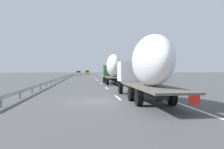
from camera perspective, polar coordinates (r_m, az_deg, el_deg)
ground_plane at (r=56.41m, az=-5.97°, el=-1.12°), size 260.00×260.00×0.00m
lane_stripe_0 at (r=18.69m, az=1.46°, el=-5.84°), size 3.20×0.20×0.01m
lane_stripe_1 at (r=28.05m, az=-1.35°, el=-3.48°), size 3.20×0.20×0.01m
lane_stripe_2 at (r=37.66m, az=-2.77°, el=-2.28°), size 3.20×0.20×0.01m
lane_stripe_3 at (r=48.02m, az=-3.66°, el=-1.52°), size 3.20×0.20×0.01m
lane_stripe_4 at (r=53.63m, az=-4.00°, el=-1.24°), size 3.20×0.20×0.01m
lane_stripe_5 at (r=60.63m, az=-4.33°, el=-0.95°), size 3.20×0.20×0.01m
lane_stripe_6 at (r=76.97m, az=-4.88°, el=-0.49°), size 3.20×0.20×0.01m
edge_line_right at (r=61.73m, az=-0.94°, el=-0.91°), size 110.00×0.20×0.01m
truck_lead at (r=36.35m, az=0.21°, el=1.70°), size 12.10×2.55×4.73m
truck_trailing at (r=16.77m, az=8.66°, el=2.23°), size 13.77×2.55×4.67m
car_yellow_coupe at (r=109.23m, az=-6.30°, el=0.52°), size 4.59×1.78×1.96m
car_white_van at (r=93.74m, az=-8.46°, el=0.36°), size 4.11×1.84×1.81m
road_sign at (r=51.58m, az=1.58°, el=1.30°), size 0.10×0.90×3.45m
tree_0 at (r=60.15m, az=6.80°, el=2.34°), size 2.48×2.48×5.40m
tree_1 at (r=48.23m, az=6.88°, el=4.09°), size 3.67×3.67×7.53m
tree_2 at (r=89.99m, az=0.35°, el=2.17°), size 3.21×3.21×5.64m
guardrail_median at (r=59.60m, az=-11.80°, el=-0.46°), size 94.00×0.10×0.76m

